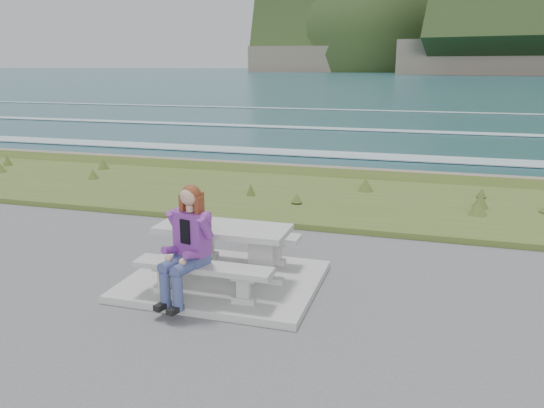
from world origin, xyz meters
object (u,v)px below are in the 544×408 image
at_px(bench_seaward, 241,238).
at_px(seated_woman, 185,260).
at_px(bench_landward, 203,272).
at_px(picnic_table, 223,238).

bearing_deg(bench_seaward, seated_woman, -96.57).
distance_m(bench_seaward, seated_woman, 1.56).
relative_size(bench_landward, seated_woman, 1.23).
xyz_separation_m(picnic_table, bench_seaward, (0.00, 0.70, -0.23)).
bearing_deg(bench_seaward, picnic_table, -90.00).
distance_m(picnic_table, bench_seaward, 0.74).
bearing_deg(bench_landward, bench_seaward, 90.00).
bearing_deg(bench_landward, seated_woman, -142.70).
bearing_deg(picnic_table, bench_seaward, 90.00).
bearing_deg(bench_seaward, bench_landward, -90.00).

